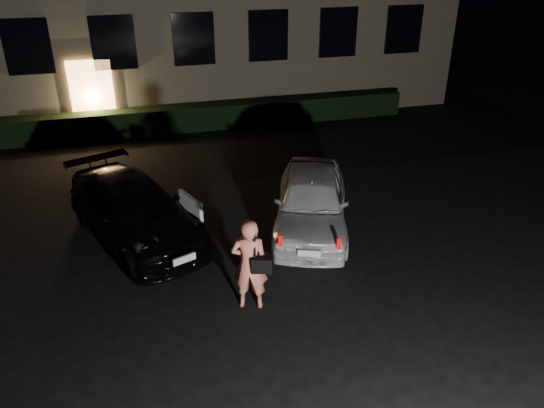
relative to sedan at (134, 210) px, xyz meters
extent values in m
plane|color=black|center=(2.51, -3.43, -0.66)|extent=(80.00, 80.00, 0.00)
cube|color=#FFAA63|center=(-0.99, 7.51, 0.59)|extent=(1.40, 0.10, 2.50)
cube|color=black|center=(-2.69, 7.51, 2.34)|extent=(1.40, 0.10, 1.70)
cube|color=black|center=(-0.09, 7.51, 2.34)|extent=(1.40, 0.10, 1.70)
cube|color=black|center=(2.51, 7.51, 2.34)|extent=(1.40, 0.10, 1.70)
cube|color=black|center=(5.11, 7.51, 2.34)|extent=(1.40, 0.10, 1.70)
cube|color=black|center=(7.71, 7.51, 2.34)|extent=(1.40, 0.10, 1.70)
cube|color=black|center=(10.31, 7.51, 2.34)|extent=(1.40, 0.10, 1.70)
cube|color=black|center=(2.51, 7.07, -0.23)|extent=(15.00, 0.70, 0.85)
imported|color=black|center=(0.00, 0.00, 0.00)|extent=(3.36, 4.88, 1.31)
cube|color=white|center=(1.22, -0.41, 0.16)|extent=(0.42, 0.90, 0.44)
cube|color=silver|center=(0.85, -2.18, -0.08)|extent=(0.46, 0.21, 0.15)
imported|color=white|center=(3.94, -0.68, 0.03)|extent=(2.92, 4.35, 1.38)
cube|color=red|center=(2.74, -2.29, 0.09)|extent=(0.10, 0.08, 0.23)
cube|color=red|center=(3.82, -2.69, 0.09)|extent=(0.10, 0.08, 0.23)
cube|color=silver|center=(3.26, -2.54, -0.13)|extent=(0.44, 0.20, 0.14)
imported|color=#E77B5E|center=(1.91, -3.16, 0.24)|extent=(0.75, 0.60, 1.80)
cube|color=black|center=(2.09, -3.34, 0.31)|extent=(0.40, 0.26, 0.29)
cube|color=black|center=(1.99, -3.27, 0.72)|extent=(0.06, 0.07, 0.56)
camera|label=1|loc=(0.22, -10.91, 5.48)|focal=35.00mm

